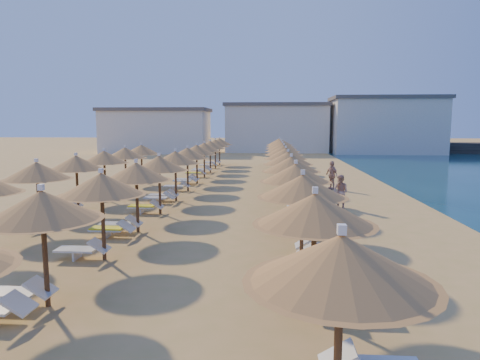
# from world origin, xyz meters

# --- Properties ---
(ground) EXTENTS (220.00, 220.00, 0.00)m
(ground) POSITION_xyz_m (0.00, 0.00, 0.00)
(ground) COLOR #E1A662
(ground) RESTS_ON ground
(jetty) EXTENTS (30.27, 7.87, 1.50)m
(jetty) POSITION_xyz_m (29.58, 45.55, 0.75)
(jetty) COLOR black
(jetty) RESTS_ON ground
(hotel_blocks) EXTENTS (48.94, 11.83, 8.10)m
(hotel_blocks) POSITION_xyz_m (3.19, 45.46, 3.70)
(hotel_blocks) COLOR white
(hotel_blocks) RESTS_ON ground
(parasol_row_east) EXTENTS (2.75, 41.05, 2.91)m
(parasol_row_east) POSITION_xyz_m (2.70, 6.48, 2.37)
(parasol_row_east) COLOR brown
(parasol_row_east) RESTS_ON ground
(parasol_row_west) EXTENTS (2.75, 41.05, 2.91)m
(parasol_row_west) POSITION_xyz_m (-3.49, 6.48, 2.37)
(parasol_row_west) COLOR brown
(parasol_row_west) RESTS_ON ground
(parasol_row_inland) EXTENTS (2.75, 20.16, 2.91)m
(parasol_row_inland) POSITION_xyz_m (-7.52, 3.00, 2.37)
(parasol_row_inland) COLOR brown
(parasol_row_inland) RESTS_ON ground
(loungers) EXTENTS (13.27, 38.92, 0.66)m
(loungers) POSITION_xyz_m (-1.56, 5.80, 0.34)
(loungers) COLOR silver
(loungers) RESTS_ON ground
(beachgoer_c) EXTENTS (0.94, 1.18, 1.87)m
(beachgoer_c) POSITION_xyz_m (5.76, 9.60, 0.94)
(beachgoer_c) COLOR tan
(beachgoer_c) RESTS_ON ground
(beachgoer_a) EXTENTS (0.44, 0.61, 1.53)m
(beachgoer_a) POSITION_xyz_m (3.94, -2.44, 0.77)
(beachgoer_a) COLOR tan
(beachgoer_a) RESTS_ON ground
(beachgoer_b) EXTENTS (1.05, 1.07, 1.74)m
(beachgoer_b) POSITION_xyz_m (5.27, 3.05, 0.87)
(beachgoer_b) COLOR tan
(beachgoer_b) RESTS_ON ground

